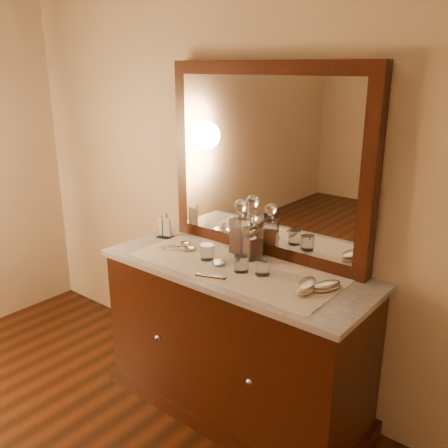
{
  "coord_description": "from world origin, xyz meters",
  "views": [
    {
      "loc": [
        1.4,
        0.12,
        1.82
      ],
      "look_at": [
        0.0,
        1.85,
        1.1
      ],
      "focal_mm": 39.21,
      "sensor_mm": 36.0,
      "label": 1
    }
  ],
  "objects_px": {
    "comb": "(211,276)",
    "hand_mirror_outer": "(180,244)",
    "brush_far": "(327,286)",
    "mirror_frame": "(266,162)",
    "hand_mirror_inner": "(185,248)",
    "napkin_rack": "(165,228)",
    "dresser_cabinet": "(236,341)",
    "pin_dish": "(218,263)",
    "decanter_left": "(241,233)",
    "decanter_right": "(253,240)",
    "brush_near": "(306,286)"
  },
  "relations": [
    {
      "from": "dresser_cabinet",
      "to": "brush_far",
      "type": "xyz_separation_m",
      "value": [
        0.5,
        0.03,
        0.46
      ]
    },
    {
      "from": "dresser_cabinet",
      "to": "mirror_frame",
      "type": "distance_m",
      "value": 0.97
    },
    {
      "from": "hand_mirror_outer",
      "to": "decanter_right",
      "type": "bearing_deg",
      "value": 12.44
    },
    {
      "from": "pin_dish",
      "to": "dresser_cabinet",
      "type": "bearing_deg",
      "value": 32.72
    },
    {
      "from": "napkin_rack",
      "to": "brush_far",
      "type": "distance_m",
      "value": 1.09
    },
    {
      "from": "mirror_frame",
      "to": "pin_dish",
      "type": "distance_m",
      "value": 0.58
    },
    {
      "from": "dresser_cabinet",
      "to": "decanter_left",
      "type": "height_order",
      "value": "decanter_left"
    },
    {
      "from": "brush_near",
      "to": "brush_far",
      "type": "xyz_separation_m",
      "value": [
        0.07,
        0.07,
        -0.0
      ]
    },
    {
      "from": "brush_near",
      "to": "hand_mirror_inner",
      "type": "relative_size",
      "value": 1.07
    },
    {
      "from": "dresser_cabinet",
      "to": "pin_dish",
      "type": "relative_size",
      "value": 18.01
    },
    {
      "from": "pin_dish",
      "to": "decanter_right",
      "type": "distance_m",
      "value": 0.22
    },
    {
      "from": "mirror_frame",
      "to": "brush_far",
      "type": "height_order",
      "value": "mirror_frame"
    },
    {
      "from": "decanter_right",
      "to": "brush_near",
      "type": "xyz_separation_m",
      "value": [
        0.41,
        -0.16,
        -0.08
      ]
    },
    {
      "from": "pin_dish",
      "to": "decanter_left",
      "type": "bearing_deg",
      "value": 91.36
    },
    {
      "from": "decanter_right",
      "to": "pin_dish",
      "type": "bearing_deg",
      "value": -118.29
    },
    {
      "from": "dresser_cabinet",
      "to": "mirror_frame",
      "type": "xyz_separation_m",
      "value": [
        0.0,
        0.25,
        0.94
      ]
    },
    {
      "from": "pin_dish",
      "to": "hand_mirror_inner",
      "type": "xyz_separation_m",
      "value": [
        -0.27,
        0.05,
        0.0
      ]
    },
    {
      "from": "dresser_cabinet",
      "to": "napkin_rack",
      "type": "height_order",
      "value": "napkin_rack"
    },
    {
      "from": "brush_far",
      "to": "hand_mirror_inner",
      "type": "height_order",
      "value": "brush_far"
    },
    {
      "from": "pin_dish",
      "to": "hand_mirror_inner",
      "type": "distance_m",
      "value": 0.28
    },
    {
      "from": "decanter_right",
      "to": "hand_mirror_inner",
      "type": "xyz_separation_m",
      "value": [
        -0.37,
        -0.13,
        -0.1
      ]
    },
    {
      "from": "brush_near",
      "to": "hand_mirror_outer",
      "type": "xyz_separation_m",
      "value": [
        -0.85,
        0.06,
        -0.02
      ]
    },
    {
      "from": "dresser_cabinet",
      "to": "hand_mirror_inner",
      "type": "relative_size",
      "value": 8.2
    },
    {
      "from": "decanter_right",
      "to": "brush_far",
      "type": "height_order",
      "value": "decanter_right"
    },
    {
      "from": "pin_dish",
      "to": "comb",
      "type": "distance_m",
      "value": 0.16
    },
    {
      "from": "decanter_right",
      "to": "hand_mirror_outer",
      "type": "height_order",
      "value": "decanter_right"
    },
    {
      "from": "dresser_cabinet",
      "to": "decanter_left",
      "type": "distance_m",
      "value": 0.59
    },
    {
      "from": "mirror_frame",
      "to": "hand_mirror_outer",
      "type": "distance_m",
      "value": 0.68
    },
    {
      "from": "dresser_cabinet",
      "to": "mirror_frame",
      "type": "height_order",
      "value": "mirror_frame"
    },
    {
      "from": "mirror_frame",
      "to": "decanter_left",
      "type": "relative_size",
      "value": 3.98
    },
    {
      "from": "napkin_rack",
      "to": "brush_far",
      "type": "bearing_deg",
      "value": -2.61
    },
    {
      "from": "dresser_cabinet",
      "to": "brush_far",
      "type": "bearing_deg",
      "value": 3.27
    },
    {
      "from": "pin_dish",
      "to": "hand_mirror_outer",
      "type": "xyz_separation_m",
      "value": [
        -0.34,
        0.08,
        0.0
      ]
    },
    {
      "from": "mirror_frame",
      "to": "napkin_rack",
      "type": "distance_m",
      "value": 0.76
    },
    {
      "from": "decanter_left",
      "to": "hand_mirror_outer",
      "type": "xyz_separation_m",
      "value": [
        -0.34,
        -0.13,
        -0.11
      ]
    },
    {
      "from": "pin_dish",
      "to": "decanter_left",
      "type": "xyz_separation_m",
      "value": [
        -0.0,
        0.2,
        0.11
      ]
    },
    {
      "from": "hand_mirror_outer",
      "to": "hand_mirror_inner",
      "type": "relative_size",
      "value": 1.1
    },
    {
      "from": "mirror_frame",
      "to": "hand_mirror_inner",
      "type": "xyz_separation_m",
      "value": [
        -0.35,
        -0.25,
        -0.49
      ]
    },
    {
      "from": "pin_dish",
      "to": "brush_far",
      "type": "relative_size",
      "value": 0.49
    },
    {
      "from": "hand_mirror_outer",
      "to": "hand_mirror_inner",
      "type": "distance_m",
      "value": 0.08
    },
    {
      "from": "decanter_left",
      "to": "decanter_right",
      "type": "bearing_deg",
      "value": -17.07
    },
    {
      "from": "comb",
      "to": "brush_far",
      "type": "bearing_deg",
      "value": 3.94
    },
    {
      "from": "pin_dish",
      "to": "hand_mirror_inner",
      "type": "bearing_deg",
      "value": 170.59
    },
    {
      "from": "dresser_cabinet",
      "to": "hand_mirror_inner",
      "type": "xyz_separation_m",
      "value": [
        -0.35,
        -0.01,
        0.45
      ]
    },
    {
      "from": "decanter_right",
      "to": "brush_near",
      "type": "height_order",
      "value": "decanter_right"
    },
    {
      "from": "comb",
      "to": "hand_mirror_outer",
      "type": "relative_size",
      "value": 0.82
    },
    {
      "from": "mirror_frame",
      "to": "comb",
      "type": "xyz_separation_m",
      "value": [
        -0.01,
        -0.44,
        -0.49
      ]
    },
    {
      "from": "comb",
      "to": "brush_near",
      "type": "bearing_deg",
      "value": -0.12
    },
    {
      "from": "brush_far",
      "to": "decanter_right",
      "type": "bearing_deg",
      "value": 169.04
    },
    {
      "from": "dresser_cabinet",
      "to": "napkin_rack",
      "type": "relative_size",
      "value": 10.1
    }
  ]
}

